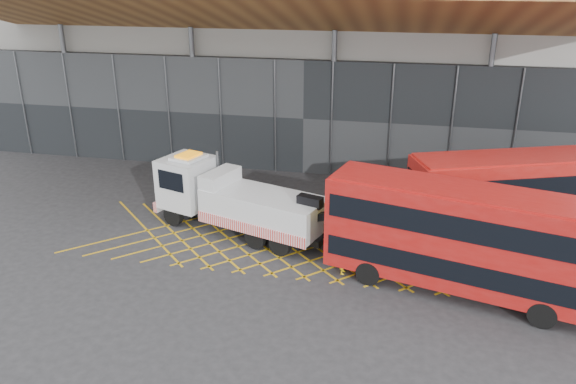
% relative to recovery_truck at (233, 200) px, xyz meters
% --- Properties ---
extents(ground_plane, '(120.00, 120.00, 0.00)m').
position_rel_recovery_truck_xyz_m(ground_plane, '(-0.02, -1.00, -1.90)').
color(ground_plane, '#27272A').
extents(road_markings, '(27.96, 7.16, 0.01)m').
position_rel_recovery_truck_xyz_m(road_markings, '(5.58, -1.00, -1.90)').
color(road_markings, gold).
rests_on(road_markings, ground_plane).
extents(construction_building, '(55.00, 23.97, 18.00)m').
position_rel_recovery_truck_xyz_m(construction_building, '(1.90, 17.40, 7.07)').
color(construction_building, '#969690').
rests_on(construction_building, ground_plane).
extents(recovery_truck, '(11.68, 5.87, 4.12)m').
position_rel_recovery_truck_xyz_m(recovery_truck, '(0.00, 0.00, 0.00)').
color(recovery_truck, black).
rests_on(recovery_truck, ground_plane).
extents(bus_towed, '(12.58, 5.89, 5.00)m').
position_rel_recovery_truck_xyz_m(bus_towed, '(11.89, -3.97, 0.88)').
color(bus_towed, '#9E0F0C').
rests_on(bus_towed, ground_plane).
extents(bus_second, '(12.18, 6.84, 4.89)m').
position_rel_recovery_truck_xyz_m(bus_second, '(15.31, 1.96, 0.81)').
color(bus_second, '#AD140F').
rests_on(bus_second, ground_plane).
extents(worker, '(0.40, 0.57, 1.49)m').
position_rel_recovery_truck_xyz_m(worker, '(6.54, -3.43, -1.16)').
color(worker, yellow).
rests_on(worker, ground_plane).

